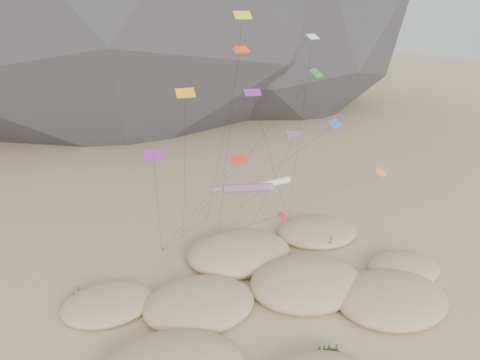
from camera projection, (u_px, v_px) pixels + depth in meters
name	position (u px, v px, depth m)	size (l,w,h in m)	color
ground	(303.00, 311.00, 53.53)	(500.00, 500.00, 0.00)	#CCB789
dunes	(273.00, 292.00, 55.82)	(46.97, 37.00, 3.93)	#CCB789
dune_grass	(281.00, 290.00, 56.03)	(43.78, 30.69, 1.52)	black
kite_stakes	(228.00, 226.00, 74.01)	(21.60, 6.30, 0.30)	#3F2D1E
rainbow_tube_kite	(245.00, 188.00, 57.03)	(8.40, 15.50, 12.78)	#FF341A
white_tube_kite	(268.00, 184.00, 60.81)	(6.95, 12.41, 11.75)	white
orange_parafoil	(241.00, 54.00, 57.83)	(2.38, 11.90, 28.21)	#FD470D
multi_parafoil	(294.00, 136.00, 62.97)	(2.87, 9.48, 17.06)	red
delta_kites	(274.00, 119.00, 56.96)	(33.43, 19.94, 32.28)	blue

